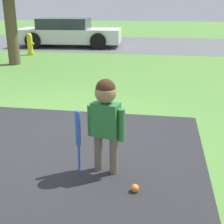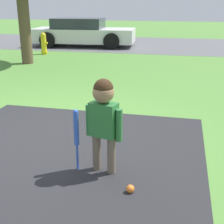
{
  "view_description": "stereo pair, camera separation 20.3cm",
  "coord_description": "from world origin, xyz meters",
  "px_view_note": "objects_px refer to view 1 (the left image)",
  "views": [
    {
      "loc": [
        1.62,
        -3.98,
        1.8
      ],
      "look_at": [
        1.04,
        -0.54,
        0.57
      ],
      "focal_mm": 50.0,
      "sensor_mm": 36.0,
      "label": 1
    },
    {
      "loc": [
        1.82,
        -3.94,
        1.8
      ],
      "look_at": [
        1.04,
        -0.54,
        0.57
      ],
      "focal_mm": 50.0,
      "sensor_mm": 36.0,
      "label": 2
    }
  ],
  "objects_px": {
    "fire_hydrant": "(30,44)",
    "baseball_bat": "(78,132)",
    "parked_car": "(68,33)",
    "child": "(106,113)",
    "sports_ball": "(135,188)"
  },
  "relations": [
    {
      "from": "baseball_bat",
      "to": "fire_hydrant",
      "type": "bearing_deg",
      "value": 116.89
    },
    {
      "from": "child",
      "to": "sports_ball",
      "type": "xyz_separation_m",
      "value": [
        0.36,
        -0.36,
        -0.65
      ]
    },
    {
      "from": "child",
      "to": "baseball_bat",
      "type": "height_order",
      "value": "child"
    },
    {
      "from": "baseball_bat",
      "to": "sports_ball",
      "type": "distance_m",
      "value": 0.85
    },
    {
      "from": "fire_hydrant",
      "to": "parked_car",
      "type": "xyz_separation_m",
      "value": [
        0.68,
        2.5,
        0.19
      ]
    },
    {
      "from": "child",
      "to": "sports_ball",
      "type": "bearing_deg",
      "value": -30.56
    },
    {
      "from": "parked_car",
      "to": "fire_hydrant",
      "type": "bearing_deg",
      "value": -109.42
    },
    {
      "from": "child",
      "to": "sports_ball",
      "type": "relative_size",
      "value": 12.66
    },
    {
      "from": "child",
      "to": "fire_hydrant",
      "type": "xyz_separation_m",
      "value": [
        -4.25,
        7.75,
        -0.31
      ]
    },
    {
      "from": "fire_hydrant",
      "to": "baseball_bat",
      "type": "bearing_deg",
      "value": -63.11
    },
    {
      "from": "sports_ball",
      "to": "baseball_bat",
      "type": "bearing_deg",
      "value": 153.96
    },
    {
      "from": "child",
      "to": "fire_hydrant",
      "type": "relative_size",
      "value": 1.37
    },
    {
      "from": "sports_ball",
      "to": "parked_car",
      "type": "height_order",
      "value": "parked_car"
    },
    {
      "from": "baseball_bat",
      "to": "parked_car",
      "type": "xyz_separation_m",
      "value": [
        -3.26,
        10.28,
        0.1
      ]
    },
    {
      "from": "fire_hydrant",
      "to": "parked_car",
      "type": "height_order",
      "value": "parked_car"
    }
  ]
}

